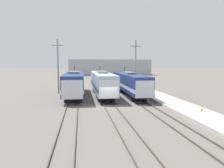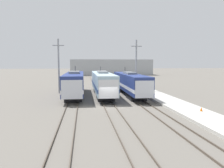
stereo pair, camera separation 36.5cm
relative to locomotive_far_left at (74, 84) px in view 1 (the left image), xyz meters
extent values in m
plane|color=#666059|center=(4.87, -9.70, -2.21)|extent=(400.00, 400.00, 0.00)
cube|color=#4C4238|center=(-0.72, -9.70, -2.14)|extent=(0.07, 120.00, 0.15)
cube|color=#4C4238|center=(0.72, -9.70, -2.14)|extent=(0.07, 120.00, 0.15)
cube|color=#4C4238|center=(4.16, -9.70, -2.14)|extent=(0.07, 120.00, 0.15)
cube|color=#4C4238|center=(5.59, -9.70, -2.14)|extent=(0.07, 120.00, 0.15)
cube|color=#4C4238|center=(9.03, -9.70, -2.14)|extent=(0.07, 120.00, 0.15)
cube|color=#4C4238|center=(10.46, -9.70, -2.14)|extent=(0.07, 120.00, 0.15)
cube|color=black|center=(0.00, -4.12, -1.74)|extent=(2.60, 4.09, 0.95)
cube|color=black|center=(0.00, 5.17, -1.74)|extent=(2.60, 4.09, 0.95)
cube|color=navy|center=(0.00, 0.52, 0.24)|extent=(3.06, 18.57, 3.00)
cube|color=silver|center=(0.00, 0.52, -0.36)|extent=(3.10, 18.61, 0.54)
cube|color=silver|center=(0.00, -7.82, 0.01)|extent=(2.82, 2.08, 2.55)
cube|color=black|center=(0.00, -8.78, 0.58)|extent=(2.39, 0.08, 0.71)
cube|color=slate|center=(0.00, 0.52, 1.91)|extent=(1.68, 4.64, 0.35)
cylinder|color=#38383D|center=(0.00, 4.61, 2.34)|extent=(0.12, 0.12, 1.21)
cube|color=#232326|center=(4.87, -4.04, -1.74)|extent=(2.53, 4.26, 0.95)
cube|color=#232326|center=(4.87, 5.65, -1.74)|extent=(2.53, 4.26, 0.95)
cube|color=#9EBCCC|center=(4.87, 0.81, 0.24)|extent=(2.97, 19.38, 3.01)
cube|color=navy|center=(4.87, 0.81, -0.36)|extent=(3.01, 19.42, 0.54)
cube|color=silver|center=(4.87, -7.82, 0.02)|extent=(2.73, 2.32, 2.55)
cube|color=black|center=(4.87, -8.90, 0.58)|extent=(2.32, 0.08, 0.72)
cube|color=gray|center=(4.87, 0.81, 1.92)|extent=(1.64, 4.84, 0.35)
cylinder|color=#38383D|center=(4.87, 5.07, 2.28)|extent=(0.12, 0.12, 1.06)
cube|color=black|center=(9.75, -4.31, -1.74)|extent=(2.43, 4.29, 0.95)
cube|color=black|center=(9.75, 5.45, -1.74)|extent=(2.43, 4.29, 0.95)
cube|color=navy|center=(9.75, 0.57, 0.15)|extent=(2.86, 19.52, 2.82)
cube|color=silver|center=(9.75, 0.57, -0.42)|extent=(2.90, 19.56, 0.51)
cube|color=silver|center=(9.75, -8.21, -0.06)|extent=(2.63, 2.16, 2.40)
cube|color=black|center=(9.75, -9.21, 0.46)|extent=(2.24, 0.08, 0.67)
cube|color=slate|center=(9.75, 0.57, 1.73)|extent=(1.57, 4.88, 0.35)
cylinder|color=#38383D|center=(9.75, 4.86, 2.14)|extent=(0.12, 0.12, 1.16)
cylinder|color=gray|center=(-3.05, 4.28, 2.88)|extent=(0.32, 0.32, 10.19)
cube|color=gray|center=(-3.05, 4.28, 6.76)|extent=(2.13, 0.16, 0.16)
cylinder|color=gray|center=(11.85, 4.28, 2.88)|extent=(0.32, 0.32, 10.19)
cube|color=gray|center=(11.85, 4.28, 6.76)|extent=(2.13, 0.16, 0.16)
cube|color=#B7B5AD|center=(13.85, -9.70, -2.04)|extent=(4.00, 120.00, 0.33)
cone|color=orange|center=(14.60, -15.21, -1.65)|extent=(0.30, 0.30, 0.46)
cube|color=#9EA3A8|center=(14.70, 67.48, 1.45)|extent=(37.89, 14.56, 7.33)
camera|label=1|loc=(1.17, -37.69, 3.51)|focal=35.00mm
camera|label=2|loc=(1.53, -37.74, 3.51)|focal=35.00mm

